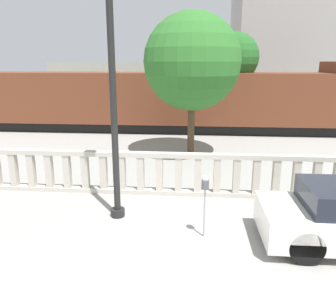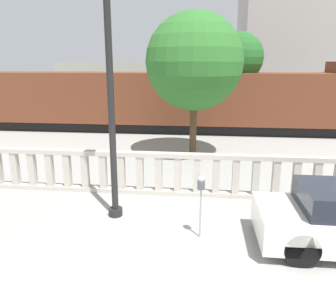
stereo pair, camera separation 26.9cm
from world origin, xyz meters
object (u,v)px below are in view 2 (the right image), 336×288
object	(u,v)px
tree_left	(238,58)
parking_meter	(201,188)
train_far	(157,79)
lamppost	(110,86)
train_near	(159,100)
tree_right	(194,62)

from	to	relation	value
tree_left	parking_meter	bearing A→B (deg)	-98.50
train_far	tree_left	world-z (taller)	tree_left
lamppost	tree_left	world-z (taller)	lamppost
train_near	tree_right	world-z (taller)	tree_right
lamppost	parking_meter	distance (m)	3.22
train_far	tree_right	bearing A→B (deg)	-78.46
train_far	lamppost	bearing A→B (deg)	-84.05
parking_meter	train_near	xyz separation A→B (m)	(-2.55, 11.97, 0.57)
tree_left	train_far	bearing A→B (deg)	111.29
train_far	tree_right	world-z (taller)	tree_right
tree_left	tree_right	size ratio (longest dim) A/B	0.95
parking_meter	tree_left	distance (m)	12.98
parking_meter	train_far	world-z (taller)	train_far
lamppost	tree_right	size ratio (longest dim) A/B	1.04
parking_meter	tree_left	world-z (taller)	tree_left
train_near	tree_right	xyz separation A→B (m)	(2.14, -5.19, 2.16)
tree_right	lamppost	bearing A→B (deg)	-106.95
lamppost	parking_meter	world-z (taller)	lamppost
parking_meter	tree_left	xyz separation A→B (m)	(1.87, 12.51, 2.93)
parking_meter	tree_right	world-z (taller)	tree_right
lamppost	train_far	bearing A→B (deg)	95.95
parking_meter	train_near	world-z (taller)	train_near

